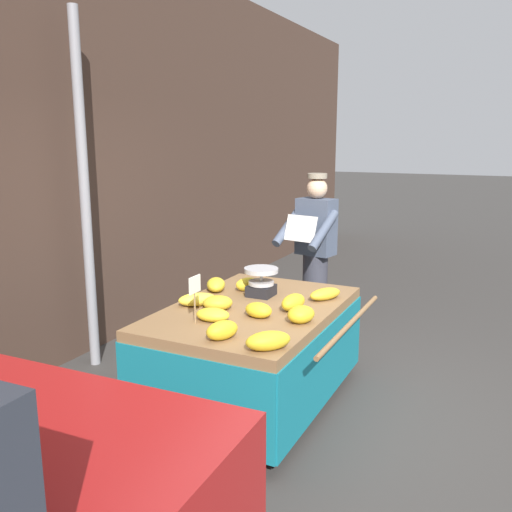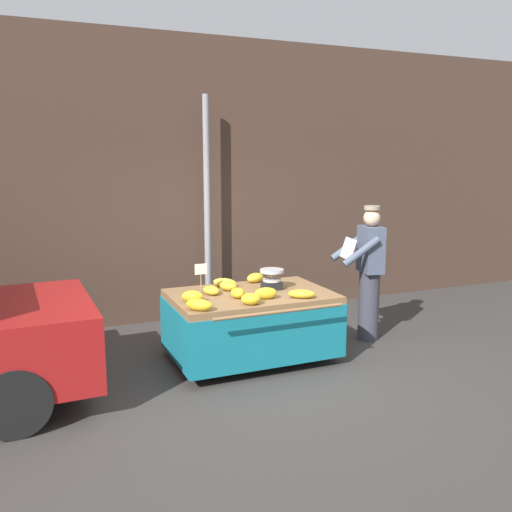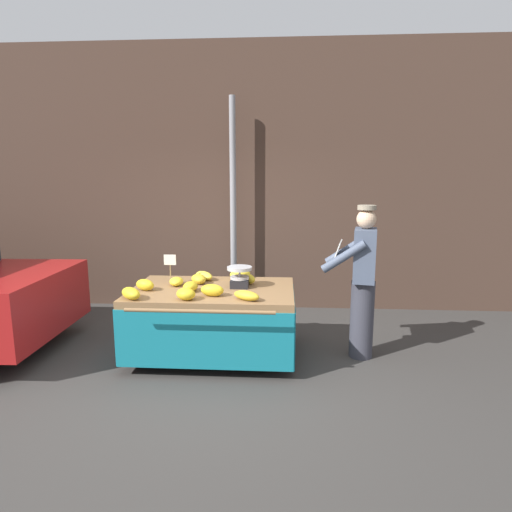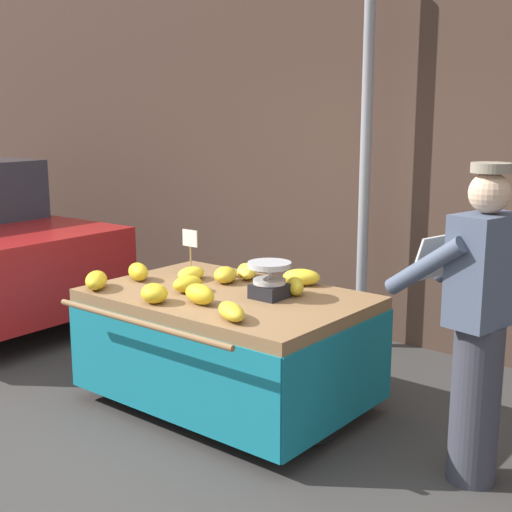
{
  "view_description": "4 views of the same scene",
  "coord_description": "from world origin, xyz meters",
  "px_view_note": "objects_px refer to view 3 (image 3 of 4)",
  "views": [
    {
      "loc": [
        -3.6,
        -1.17,
        2.06
      ],
      "look_at": [
        0.15,
        0.65,
        1.17
      ],
      "focal_mm": 38.68,
      "sensor_mm": 36.0,
      "label": 1
    },
    {
      "loc": [
        -2.27,
        -4.97,
        2.3
      ],
      "look_at": [
        0.17,
        0.77,
        1.19
      ],
      "focal_mm": 38.66,
      "sensor_mm": 36.0,
      "label": 2
    },
    {
      "loc": [
        0.83,
        -3.96,
        2.0
      ],
      "look_at": [
        0.53,
        0.63,
        1.16
      ],
      "focal_mm": 30.18,
      "sensor_mm": 36.0,
      "label": 3
    },
    {
      "loc": [
        3.01,
        -2.72,
        1.96
      ],
      "look_at": [
        0.25,
        0.68,
        1.06
      ],
      "focal_mm": 49.17,
      "sensor_mm": 36.0,
      "label": 4
    }
  ],
  "objects_px": {
    "banana_bunch_0": "(145,285)",
    "vendor_person": "(362,281)",
    "banana_bunch_4": "(240,274)",
    "street_pole": "(233,208)",
    "banana_bunch_7": "(212,290)",
    "banana_bunch_1": "(131,293)",
    "banana_bunch_3": "(247,295)",
    "banana_bunch_5": "(199,279)",
    "price_sign": "(170,263)",
    "banana_bunch_9": "(204,276)",
    "banana_cart": "(213,306)",
    "banana_bunch_2": "(186,294)",
    "weighing_scale": "(240,277)",
    "banana_bunch_6": "(176,281)",
    "banana_bunch_10": "(248,279)",
    "banana_bunch_8": "(190,287)"
  },
  "relations": [
    {
      "from": "price_sign",
      "to": "banana_bunch_4",
      "type": "xyz_separation_m",
      "value": [
        0.78,
        0.29,
        -0.19
      ]
    },
    {
      "from": "banana_bunch_6",
      "to": "banana_bunch_10",
      "type": "bearing_deg",
      "value": 9.24
    },
    {
      "from": "banana_bunch_4",
      "to": "vendor_person",
      "type": "height_order",
      "value": "vendor_person"
    },
    {
      "from": "banana_bunch_0",
      "to": "banana_bunch_9",
      "type": "bearing_deg",
      "value": 43.86
    },
    {
      "from": "weighing_scale",
      "to": "banana_bunch_5",
      "type": "relative_size",
      "value": 1.25
    },
    {
      "from": "banana_bunch_7",
      "to": "banana_bunch_1",
      "type": "bearing_deg",
      "value": -168.63
    },
    {
      "from": "banana_bunch_0",
      "to": "banana_bunch_5",
      "type": "height_order",
      "value": "banana_bunch_0"
    },
    {
      "from": "banana_bunch_0",
      "to": "banana_bunch_5",
      "type": "xyz_separation_m",
      "value": [
        0.53,
        0.33,
        -0.01
      ]
    },
    {
      "from": "banana_bunch_3",
      "to": "banana_bunch_4",
      "type": "xyz_separation_m",
      "value": [
        -0.16,
        0.92,
        0.01
      ]
    },
    {
      "from": "street_pole",
      "to": "banana_bunch_2",
      "type": "distance_m",
      "value": 2.26
    },
    {
      "from": "banana_bunch_0",
      "to": "banana_bunch_3",
      "type": "bearing_deg",
      "value": -15.07
    },
    {
      "from": "banana_bunch_5",
      "to": "banana_bunch_7",
      "type": "xyz_separation_m",
      "value": [
        0.24,
        -0.51,
        0.01
      ]
    },
    {
      "from": "street_pole",
      "to": "banana_bunch_10",
      "type": "bearing_deg",
      "value": -76.73
    },
    {
      "from": "banana_cart",
      "to": "price_sign",
      "type": "xyz_separation_m",
      "value": [
        -0.52,
        0.2,
        0.45
      ]
    },
    {
      "from": "banana_bunch_1",
      "to": "banana_bunch_2",
      "type": "distance_m",
      "value": 0.56
    },
    {
      "from": "banana_bunch_4",
      "to": "banana_bunch_1",
      "type": "bearing_deg",
      "value": -136.8
    },
    {
      "from": "banana_bunch_0",
      "to": "banana_bunch_8",
      "type": "distance_m",
      "value": 0.51
    },
    {
      "from": "banana_bunch_7",
      "to": "vendor_person",
      "type": "height_order",
      "value": "vendor_person"
    },
    {
      "from": "price_sign",
      "to": "banana_bunch_0",
      "type": "distance_m",
      "value": 0.42
    },
    {
      "from": "price_sign",
      "to": "banana_bunch_10",
      "type": "distance_m",
      "value": 0.92
    },
    {
      "from": "banana_cart",
      "to": "weighing_scale",
      "type": "distance_m",
      "value": 0.44
    },
    {
      "from": "banana_bunch_0",
      "to": "banana_bunch_5",
      "type": "relative_size",
      "value": 1.03
    },
    {
      "from": "price_sign",
      "to": "banana_bunch_5",
      "type": "bearing_deg",
      "value": 1.44
    },
    {
      "from": "banana_bunch_3",
      "to": "banana_bunch_7",
      "type": "xyz_separation_m",
      "value": [
        -0.37,
        0.13,
        0.01
      ]
    },
    {
      "from": "banana_bunch_3",
      "to": "banana_bunch_5",
      "type": "distance_m",
      "value": 0.89
    },
    {
      "from": "vendor_person",
      "to": "weighing_scale",
      "type": "bearing_deg",
      "value": -178.84
    },
    {
      "from": "street_pole",
      "to": "vendor_person",
      "type": "height_order",
      "value": "street_pole"
    },
    {
      "from": "price_sign",
      "to": "banana_bunch_3",
      "type": "bearing_deg",
      "value": -33.91
    },
    {
      "from": "weighing_scale",
      "to": "banana_cart",
      "type": "bearing_deg",
      "value": -165.75
    },
    {
      "from": "banana_bunch_1",
      "to": "banana_bunch_6",
      "type": "height_order",
      "value": "banana_bunch_1"
    },
    {
      "from": "price_sign",
      "to": "banana_bunch_6",
      "type": "xyz_separation_m",
      "value": [
        0.09,
        -0.09,
        -0.2
      ]
    },
    {
      "from": "banana_bunch_2",
      "to": "banana_bunch_5",
      "type": "distance_m",
      "value": 0.67
    },
    {
      "from": "banana_cart",
      "to": "banana_bunch_10",
      "type": "height_order",
      "value": "banana_bunch_10"
    },
    {
      "from": "banana_bunch_4",
      "to": "banana_bunch_9",
      "type": "bearing_deg",
      "value": -169.42
    },
    {
      "from": "banana_bunch_9",
      "to": "banana_bunch_10",
      "type": "relative_size",
      "value": 1.44
    },
    {
      "from": "banana_bunch_3",
      "to": "vendor_person",
      "type": "height_order",
      "value": "vendor_person"
    },
    {
      "from": "banana_bunch_4",
      "to": "banana_bunch_6",
      "type": "height_order",
      "value": "banana_bunch_4"
    },
    {
      "from": "banana_bunch_7",
      "to": "banana_cart",
      "type": "bearing_deg",
      "value": 98.72
    },
    {
      "from": "banana_bunch_0",
      "to": "vendor_person",
      "type": "bearing_deg",
      "value": 5.57
    },
    {
      "from": "street_pole",
      "to": "weighing_scale",
      "type": "height_order",
      "value": "street_pole"
    },
    {
      "from": "street_pole",
      "to": "banana_bunch_4",
      "type": "xyz_separation_m",
      "value": [
        0.22,
        -1.19,
        -0.72
      ]
    },
    {
      "from": "banana_bunch_3",
      "to": "banana_bunch_8",
      "type": "distance_m",
      "value": 0.7
    },
    {
      "from": "weighing_scale",
      "to": "banana_bunch_3",
      "type": "bearing_deg",
      "value": -76.58
    },
    {
      "from": "banana_bunch_3",
      "to": "banana_bunch_7",
      "type": "relative_size",
      "value": 1.2
    },
    {
      "from": "banana_bunch_7",
      "to": "banana_bunch_9",
      "type": "bearing_deg",
      "value": 106.97
    },
    {
      "from": "street_pole",
      "to": "banana_bunch_10",
      "type": "height_order",
      "value": "street_pole"
    },
    {
      "from": "street_pole",
      "to": "price_sign",
      "type": "relative_size",
      "value": 9.23
    },
    {
      "from": "banana_bunch_10",
      "to": "weighing_scale",
      "type": "bearing_deg",
      "value": -116.35
    },
    {
      "from": "price_sign",
      "to": "banana_bunch_2",
      "type": "bearing_deg",
      "value": -63.46
    },
    {
      "from": "banana_bunch_4",
      "to": "street_pole",
      "type": "bearing_deg",
      "value": 100.39
    }
  ]
}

